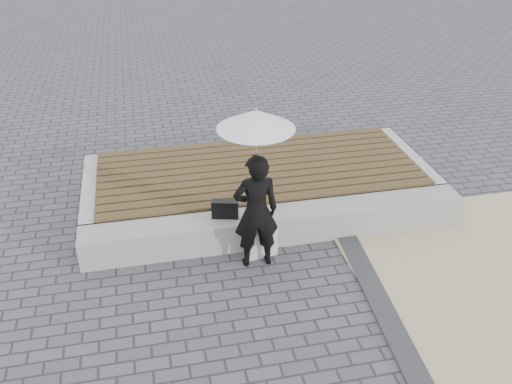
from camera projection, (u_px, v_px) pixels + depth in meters
ground at (314, 320)px, 6.07m from camera, size 80.00×80.00×0.00m
edging_band at (399, 341)px, 5.78m from camera, size 0.61×5.20×0.04m
seating_ledge at (278, 225)px, 7.33m from camera, size 5.00×0.45×0.40m
timber_platform at (258, 181)px, 8.34m from camera, size 5.00×2.00×0.40m
timber_decking at (258, 168)px, 8.23m from camera, size 4.60×2.00×0.04m
woman at (256, 212)px, 6.59m from camera, size 0.54×0.36×1.47m
parasol at (256, 119)px, 6.01m from camera, size 0.86×0.86×1.10m
handbag at (225, 209)px, 7.06m from camera, size 0.35×0.20×0.24m
canvas_tote at (261, 241)px, 6.99m from camera, size 0.40×0.22×0.40m
magazine at (262, 230)px, 6.85m from camera, size 0.32×0.26×0.01m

